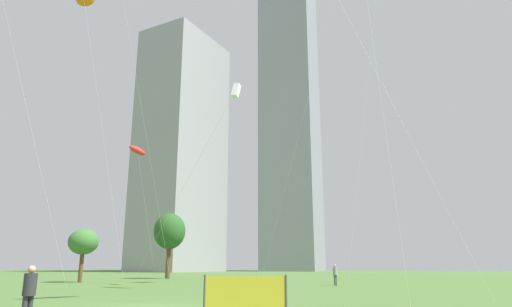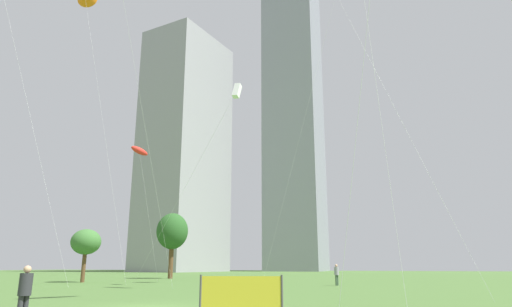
{
  "view_description": "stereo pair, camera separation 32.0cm",
  "coord_description": "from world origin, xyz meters",
  "px_view_note": "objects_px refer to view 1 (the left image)",
  "views": [
    {
      "loc": [
        10.78,
        -16.54,
        1.71
      ],
      "look_at": [
        0.65,
        11.31,
        9.33
      ],
      "focal_mm": 30.65,
      "sensor_mm": 36.0,
      "label": 1
    },
    {
      "loc": [
        11.08,
        -16.43,
        1.71
      ],
      "look_at": [
        0.65,
        11.31,
        9.33
      ],
      "focal_mm": 30.65,
      "sensor_mm": 36.0,
      "label": 2
    }
  ],
  "objects_px": {
    "kite_flying_7": "(236,91)",
    "distant_highrise_1": "(291,115)",
    "person_standing_3": "(29,290)",
    "kite_flying_8": "(137,151)",
    "person_standing_2": "(335,273)",
    "park_tree_2": "(83,242)",
    "event_banner": "(245,294)",
    "distant_highrise_0": "(182,149)",
    "park_tree_0": "(170,232)"
  },
  "relations": [
    {
      "from": "park_tree_2",
      "to": "distant_highrise_0",
      "type": "distance_m",
      "value": 87.83
    },
    {
      "from": "person_standing_3",
      "to": "event_banner",
      "type": "relative_size",
      "value": 0.61
    },
    {
      "from": "person_standing_3",
      "to": "event_banner",
      "type": "bearing_deg",
      "value": 141.27
    },
    {
      "from": "park_tree_0",
      "to": "park_tree_2",
      "type": "distance_m",
      "value": 15.51
    },
    {
      "from": "distant_highrise_1",
      "to": "distant_highrise_0",
      "type": "bearing_deg",
      "value": -139.26
    },
    {
      "from": "distant_highrise_0",
      "to": "person_standing_3",
      "type": "bearing_deg",
      "value": -53.44
    },
    {
      "from": "kite_flying_7",
      "to": "kite_flying_8",
      "type": "relative_size",
      "value": 1.23
    },
    {
      "from": "kite_flying_7",
      "to": "distant_highrise_0",
      "type": "xyz_separation_m",
      "value": [
        -50.81,
        78.61,
        18.76
      ]
    },
    {
      "from": "person_standing_2",
      "to": "distant_highrise_1",
      "type": "xyz_separation_m",
      "value": [
        -30.71,
        98.97,
        51.66
      ]
    },
    {
      "from": "person_standing_2",
      "to": "event_banner",
      "type": "distance_m",
      "value": 25.26
    },
    {
      "from": "person_standing_3",
      "to": "kite_flying_8",
      "type": "relative_size",
      "value": 0.12
    },
    {
      "from": "distant_highrise_0",
      "to": "event_banner",
      "type": "height_order",
      "value": "distant_highrise_0"
    },
    {
      "from": "person_standing_2",
      "to": "park_tree_2",
      "type": "height_order",
      "value": "park_tree_2"
    },
    {
      "from": "distant_highrise_0",
      "to": "park_tree_2",
      "type": "bearing_deg",
      "value": -58.26
    },
    {
      "from": "person_standing_2",
      "to": "park_tree_0",
      "type": "relative_size",
      "value": 0.21
    },
    {
      "from": "person_standing_3",
      "to": "park_tree_0",
      "type": "distance_m",
      "value": 48.22
    },
    {
      "from": "distant_highrise_0",
      "to": "event_banner",
      "type": "xyz_separation_m",
      "value": [
        59.66,
        -98.48,
        -35.43
      ]
    },
    {
      "from": "kite_flying_7",
      "to": "distant_highrise_1",
      "type": "height_order",
      "value": "distant_highrise_1"
    },
    {
      "from": "distant_highrise_1",
      "to": "event_banner",
      "type": "height_order",
      "value": "distant_highrise_1"
    },
    {
      "from": "park_tree_2",
      "to": "kite_flying_7",
      "type": "bearing_deg",
      "value": -10.13
    },
    {
      "from": "distant_highrise_0",
      "to": "event_banner",
      "type": "distance_m",
      "value": 120.47
    },
    {
      "from": "person_standing_3",
      "to": "kite_flying_7",
      "type": "height_order",
      "value": "kite_flying_7"
    },
    {
      "from": "park_tree_2",
      "to": "event_banner",
      "type": "xyz_separation_m",
      "value": [
        27.65,
        -23.23,
        -3.38
      ]
    },
    {
      "from": "kite_flying_8",
      "to": "park_tree_0",
      "type": "relative_size",
      "value": 1.67
    },
    {
      "from": "person_standing_2",
      "to": "park_tree_2",
      "type": "bearing_deg",
      "value": -58.25
    },
    {
      "from": "distant_highrise_0",
      "to": "distant_highrise_1",
      "type": "distance_m",
      "value": 41.25
    },
    {
      "from": "person_standing_3",
      "to": "distant_highrise_1",
      "type": "height_order",
      "value": "distant_highrise_1"
    },
    {
      "from": "park_tree_2",
      "to": "distant_highrise_0",
      "type": "bearing_deg",
      "value": 113.04
    },
    {
      "from": "kite_flying_7",
      "to": "kite_flying_8",
      "type": "distance_m",
      "value": 14.98
    },
    {
      "from": "person_standing_3",
      "to": "event_banner",
      "type": "height_order",
      "value": "person_standing_3"
    },
    {
      "from": "kite_flying_8",
      "to": "distant_highrise_0",
      "type": "xyz_separation_m",
      "value": [
        -37.0,
        73.81,
        22.02
      ]
    },
    {
      "from": "park_tree_0",
      "to": "distant_highrise_0",
      "type": "bearing_deg",
      "value": 119.03
    },
    {
      "from": "kite_flying_8",
      "to": "event_banner",
      "type": "bearing_deg",
      "value": -47.43
    },
    {
      "from": "person_standing_2",
      "to": "distant_highrise_0",
      "type": "bearing_deg",
      "value": -114.02
    },
    {
      "from": "park_tree_2",
      "to": "distant_highrise_1",
      "type": "xyz_separation_m",
      "value": [
        -4.32,
        100.97,
        48.59
      ]
    },
    {
      "from": "distant_highrise_0",
      "to": "person_standing_2",
      "type": "bearing_deg",
      "value": -42.74
    },
    {
      "from": "park_tree_2",
      "to": "event_banner",
      "type": "relative_size",
      "value": 1.95
    },
    {
      "from": "kite_flying_8",
      "to": "distant_highrise_1",
      "type": "relative_size",
      "value": 0.14
    },
    {
      "from": "park_tree_0",
      "to": "distant_highrise_1",
      "type": "distance_m",
      "value": 97.59
    },
    {
      "from": "person_standing_2",
      "to": "distant_highrise_1",
      "type": "distance_m",
      "value": 115.78
    },
    {
      "from": "person_standing_2",
      "to": "park_tree_0",
      "type": "height_order",
      "value": "park_tree_0"
    },
    {
      "from": "kite_flying_8",
      "to": "park_tree_2",
      "type": "bearing_deg",
      "value": -163.93
    },
    {
      "from": "distant_highrise_0",
      "to": "event_banner",
      "type": "bearing_deg",
      "value": -50.1
    },
    {
      "from": "park_tree_2",
      "to": "park_tree_0",
      "type": "bearing_deg",
      "value": 85.3
    },
    {
      "from": "kite_flying_7",
      "to": "event_banner",
      "type": "bearing_deg",
      "value": -66.0
    },
    {
      "from": "park_tree_2",
      "to": "event_banner",
      "type": "distance_m",
      "value": 36.28
    },
    {
      "from": "person_standing_3",
      "to": "park_tree_0",
      "type": "relative_size",
      "value": 0.19
    },
    {
      "from": "person_standing_2",
      "to": "distant_highrise_0",
      "type": "relative_size",
      "value": 0.03
    },
    {
      "from": "distant_highrise_0",
      "to": "event_banner",
      "type": "relative_size",
      "value": 25.55
    },
    {
      "from": "park_tree_0",
      "to": "kite_flying_8",
      "type": "bearing_deg",
      "value": -74.92
    }
  ]
}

